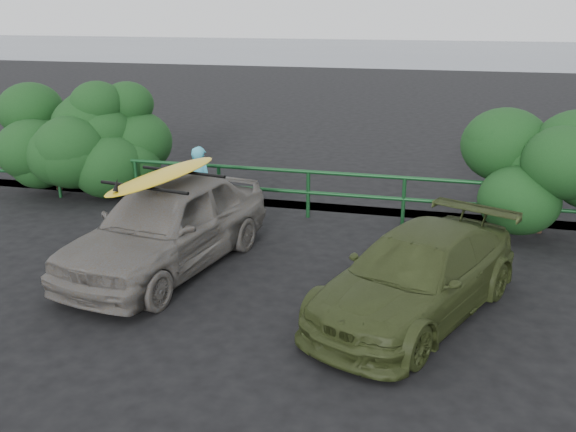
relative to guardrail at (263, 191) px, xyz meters
name	(u,v)px	position (x,y,z in m)	size (l,w,h in m)	color
ground	(165,315)	(0.00, -5.00, -0.52)	(80.00, 80.00, 0.00)	black
ocean	(420,51)	(0.00, 55.00, -0.52)	(200.00, 200.00, 0.00)	#535A65
guardrail	(263,191)	(0.00, 0.00, 0.00)	(14.00, 0.08, 1.04)	#123F1C
shrub_left	(72,142)	(-4.80, 0.40, 0.75)	(3.20, 2.40, 2.53)	#163E17
shrub_right	(508,173)	(5.00, 0.50, 0.58)	(3.20, 2.40, 2.21)	#163E17
sedan	(167,225)	(-0.71, -3.30, 0.25)	(1.82, 4.53, 1.54)	#635D58
olive_vehicle	(417,275)	(3.52, -4.04, 0.09)	(1.72, 4.23, 1.23)	#313B1A
man	(200,185)	(-1.08, -0.88, 0.29)	(0.59, 0.39, 1.61)	#42ADC8
roof_rack	(164,179)	(-0.71, -3.30, 1.05)	(1.67, 1.17, 0.06)	black
surfboard	(164,175)	(-0.71, -3.30, 1.12)	(0.60, 2.91, 0.09)	gold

